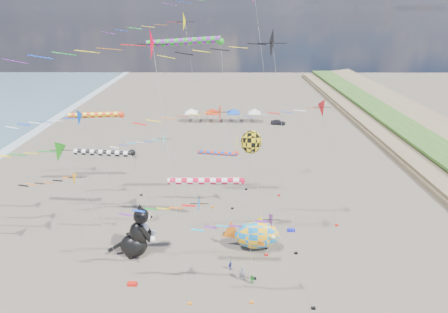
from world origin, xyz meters
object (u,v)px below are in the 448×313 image
Objects in this scene: person_adult at (243,274)px; child_green at (252,280)px; cat_inflatable at (135,231)px; fish_inflatable at (256,235)px; child_blue at (230,265)px; parked_car at (278,122)px.

person_adult is 1.52× the size of child_green.
cat_inflatable is at bearing 165.10° from child_green.
fish_inflatable is at bearing 86.94° from child_green.
fish_inflatable is 4.63m from child_blue.
cat_inflatable reaches higher than fish_inflatable.
cat_inflatable is 52.00m from parked_car.
child_green reaches higher than child_blue.
fish_inflatable is (13.24, 0.69, -1.02)m from cat_inflatable.
parked_car reaches higher than child_blue.
cat_inflatable is at bearing 167.92° from parked_car.
fish_inflatable is at bearing -177.73° from parked_car.
cat_inflatable is 10.89m from child_blue.
cat_inflatable is at bearing 156.25° from person_adult.
fish_inflatable is at bearing 66.30° from person_adult.
person_adult is at bearing -109.77° from fish_inflatable.
child_green is 52.55m from parked_car.
parked_car is (8.91, 46.29, -1.41)m from fish_inflatable.
fish_inflatable reaches higher than child_blue.
child_green is 2.99m from child_blue.
person_adult is at bearing -178.60° from parked_car.
cat_inflatable reaches higher than parked_car.
person_adult reaches higher than child_green.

